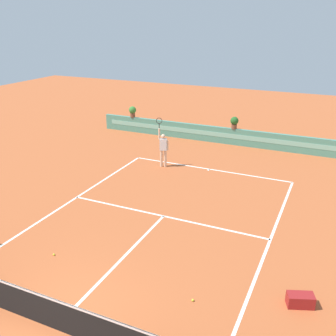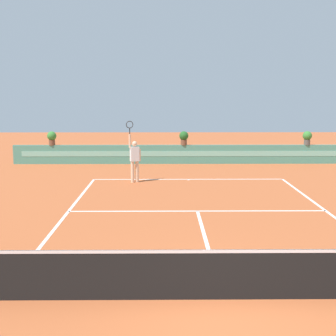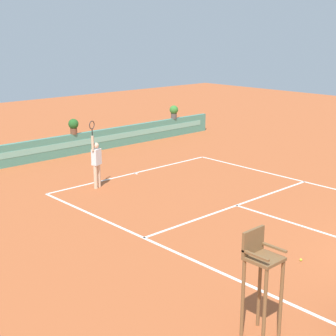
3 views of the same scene
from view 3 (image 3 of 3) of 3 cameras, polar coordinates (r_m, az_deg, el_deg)
name	(u,v)px [view 3 (image 3 of 3)]	position (r m, az deg, el deg)	size (l,w,h in m)	color
ground_plane	(246,208)	(17.08, 8.77, -4.52)	(60.00, 60.00, 0.00)	#B2562D
court_lines	(229,203)	(17.51, 6.94, -3.95)	(8.32, 11.94, 0.01)	white
back_wall_barrier	(75,144)	(24.50, -10.49, 2.65)	(18.00, 0.21, 1.00)	#4C8E7A
umpire_chair	(261,271)	(9.84, 10.40, -11.41)	(0.60, 0.60, 2.14)	brown
tennis_player	(96,161)	(18.98, -8.08, 0.82)	(0.59, 0.33, 2.58)	beige
tennis_ball_near_baseline	(301,260)	(13.62, 14.76, -9.98)	(0.07, 0.07, 0.07)	#CCE033
potted_plant_far_right	(174,111)	(28.27, 0.67, 6.44)	(0.48, 0.48, 0.72)	#514C47
potted_plant_centre	(73,125)	(24.32, -10.61, 4.75)	(0.48, 0.48, 0.72)	brown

